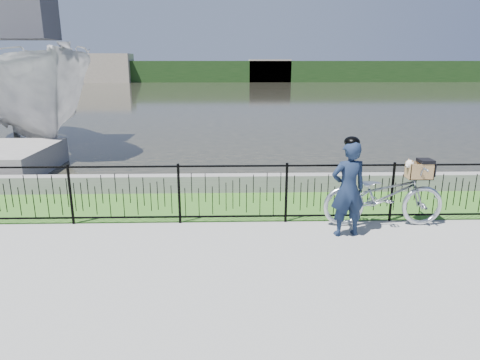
{
  "coord_description": "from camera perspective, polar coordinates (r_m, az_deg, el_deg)",
  "views": [
    {
      "loc": [
        -0.07,
        -6.01,
        2.95
      ],
      "look_at": [
        0.12,
        1.0,
        1.0
      ],
      "focal_mm": 32.0,
      "sensor_mm": 36.0,
      "label": 1
    }
  ],
  "objects": [
    {
      "name": "ground",
      "position": [
        6.69,
        -0.78,
        -10.61
      ],
      "size": [
        120.0,
        120.0,
        0.0
      ],
      "primitive_type": "plane",
      "color": "gray",
      "rests_on": "ground"
    },
    {
      "name": "grass_strip",
      "position": [
        9.1,
        -1.01,
        -3.35
      ],
      "size": [
        60.0,
        2.0,
        0.01
      ],
      "primitive_type": "cube",
      "color": "#356820",
      "rests_on": "ground"
    },
    {
      "name": "water",
      "position": [
        39.12,
        -1.47,
        11.23
      ],
      "size": [
        120.0,
        120.0,
        0.0
      ],
      "primitive_type": "plane",
      "color": "#28271E",
      "rests_on": "ground"
    },
    {
      "name": "quay_wall",
      "position": [
        9.99,
        -1.07,
        -0.43
      ],
      "size": [
        60.0,
        0.3,
        0.4
      ],
      "primitive_type": "cube",
      "color": "gray",
      "rests_on": "ground"
    },
    {
      "name": "fence",
      "position": [
        7.97,
        -0.96,
        -1.79
      ],
      "size": [
        14.0,
        0.06,
        1.15
      ],
      "primitive_type": null,
      "color": "black",
      "rests_on": "ground"
    },
    {
      "name": "far_treeline",
      "position": [
        66.02,
        -1.53,
        14.3
      ],
      "size": [
        120.0,
        6.0,
        3.0
      ],
      "primitive_type": "cube",
      "color": "#1E3D17",
      "rests_on": "ground"
    },
    {
      "name": "far_building_left",
      "position": [
        66.48,
        -17.74,
        14.03
      ],
      "size": [
        8.0,
        4.0,
        4.0
      ],
      "primitive_type": "cube",
      "color": "#A49683",
      "rests_on": "ground"
    },
    {
      "name": "far_building_right",
      "position": [
        64.81,
        3.95,
        14.33
      ],
      "size": [
        6.0,
        3.0,
        3.2
      ],
      "primitive_type": "cube",
      "color": "#A49683",
      "rests_on": "ground"
    },
    {
      "name": "bicycle_rig",
      "position": [
        8.28,
        18.65,
        -1.87
      ],
      "size": [
        2.21,
        0.77,
        1.27
      ],
      "color": "silver",
      "rests_on": "ground"
    },
    {
      "name": "cyclist",
      "position": [
        7.54,
        14.22,
        -1.01
      ],
      "size": [
        0.66,
        0.48,
        1.75
      ],
      "color": "#142139",
      "rests_on": "ground"
    },
    {
      "name": "boat_near",
      "position": [
        17.25,
        -26.39,
        10.41
      ],
      "size": [
        7.97,
        9.3,
        5.28
      ],
      "color": "#B8B8B8",
      "rests_on": "water"
    }
  ]
}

